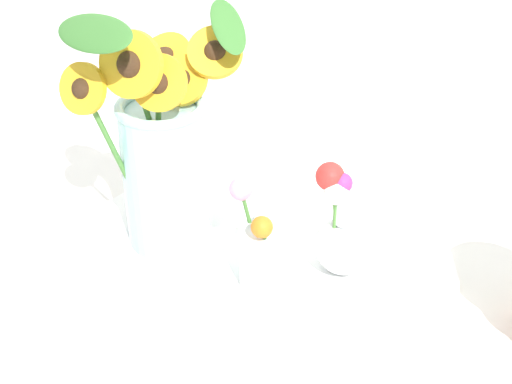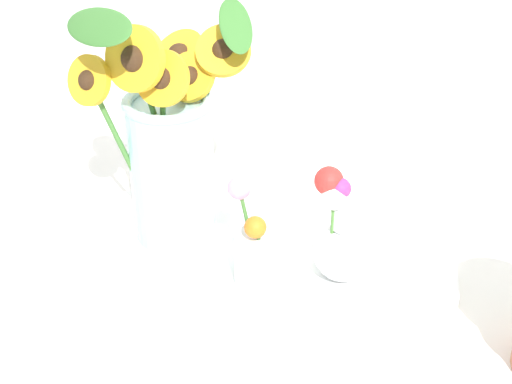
% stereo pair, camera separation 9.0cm
% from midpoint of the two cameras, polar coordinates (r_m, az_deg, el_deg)
% --- Properties ---
extents(ground_plane, '(6.00, 6.00, 0.00)m').
position_cam_midpoint_polar(ground_plane, '(0.89, -3.43, -10.55)').
color(ground_plane, silver).
extents(serving_tray, '(0.53, 0.53, 0.02)m').
position_cam_midpoint_polar(serving_tray, '(0.96, -2.67, -5.94)').
color(serving_tray, white).
rests_on(serving_tray, ground_plane).
extents(mason_jar_sunflowers, '(0.22, 0.25, 0.34)m').
position_cam_midpoint_polar(mason_jar_sunflowers, '(0.94, -10.12, 2.89)').
color(mason_jar_sunflowers, '#9ED1D6').
rests_on(mason_jar_sunflowers, serving_tray).
extents(vase_small_center, '(0.09, 0.07, 0.14)m').
position_cam_midpoint_polar(vase_small_center, '(0.89, -2.29, -4.65)').
color(vase_small_center, white).
rests_on(vase_small_center, serving_tray).
extents(vase_bulb_right, '(0.08, 0.08, 0.16)m').
position_cam_midpoint_polar(vase_bulb_right, '(0.91, 4.21, -3.32)').
color(vase_bulb_right, white).
rests_on(vase_bulb_right, serving_tray).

